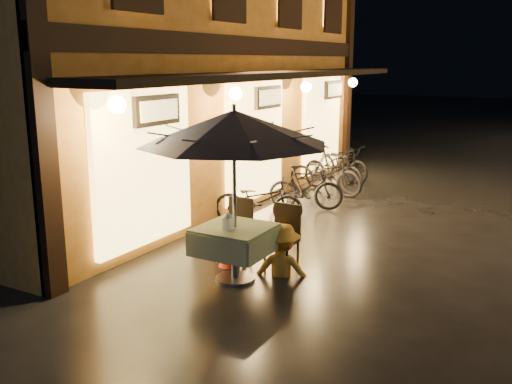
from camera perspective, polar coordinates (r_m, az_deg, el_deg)
The scene contains 14 objects.
ground at distance 7.26m, azimuth 8.33°, elevation -11.68°, with size 90.00×90.00×0.00m, color black.
west_building at distance 12.99m, azimuth -9.22°, elevation 15.91°, with size 5.90×11.40×7.40m.
cafe_table at distance 7.95m, azimuth -2.13°, elevation -4.81°, with size 0.99×0.99×0.78m.
patio_umbrella at distance 7.61m, azimuth -2.22°, elevation 6.45°, with size 2.61×2.61×2.46m.
cafe_chair_left at distance 8.76m, azimuth -1.85°, elevation -3.44°, with size 0.42×0.42×0.97m.
cafe_chair_right at distance 8.39m, azimuth 2.85°, elevation -4.19°, with size 0.42×0.42×0.97m.
table_lantern at distance 7.71m, azimuth -2.82°, elevation -2.81°, with size 0.16×0.16×0.25m.
person_orange at distance 8.54m, azimuth -2.69°, elevation -2.84°, with size 0.67×0.52×1.37m, color #F33724.
person_yellow at distance 8.13m, azimuth 2.63°, elevation -3.35°, with size 0.94×0.54×1.46m, color #FFAD2D.
bicycle_0 at distance 10.75m, azimuth 0.25°, elevation -0.86°, with size 0.58×1.68×0.88m, color black.
bicycle_1 at distance 11.79m, azimuth 5.00°, elevation 0.45°, with size 0.43×1.54×0.92m, color black.
bicycle_2 at distance 13.21m, azimuth 6.94°, elevation 1.84°, with size 0.64×1.83×0.96m, color black.
bicycle_3 at distance 13.44m, azimuth 7.70°, elevation 2.26°, with size 0.51×1.79×1.08m, color black.
bicycle_4 at distance 14.84m, azimuth 8.64°, elevation 2.94°, with size 0.61×1.75×0.92m, color black.
Camera 1 is at (2.30, -6.20, 3.02)m, focal length 40.00 mm.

